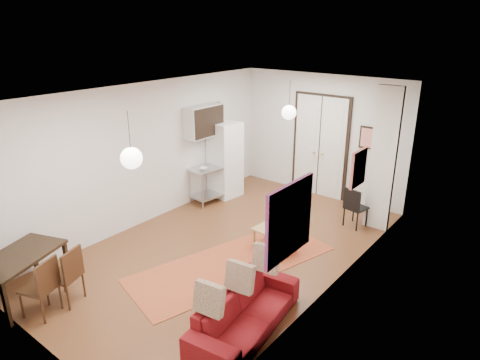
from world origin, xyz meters
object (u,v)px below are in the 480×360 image
Objects in this scene: fridge at (225,160)px; dining_chair_far at (44,280)px; black_side_chair at (358,203)px; kitchen_counter at (213,179)px; dining_table at (18,260)px; sofa at (246,312)px; coffee_table at (275,233)px; dining_chair_near at (68,269)px.

dining_chair_far is (0.87, -5.06, -0.38)m from fridge.
fridge is at bearing 19.20° from black_side_chair.
kitchen_counter is 0.64× the size of fridge.
black_side_chair is (2.95, 5.54, -0.15)m from dining_table.
fridge reaches higher than kitchen_counter.
sofa is 2.32m from coffee_table.
coffee_table is at bearing -24.76° from fridge.
coffee_table is 2.91m from fridge.
dining_chair_far is at bearing 112.16° from sofa.
sofa is 2.92m from dining_chair_far.
kitchen_counter is 1.37× the size of black_side_chair.
sofa is 4.03m from black_side_chair.
sofa is at bearing 93.53° from dining_chair_near.
fridge is 3.27m from black_side_chair.
sofa is 1.08× the size of fridge.
kitchen_counter reaches higher than dining_table.
kitchen_counter is at bearing 156.92° from coffee_table.
sofa is 1.68× the size of kitchen_counter.
dining_chair_near is at bearing 76.92° from black_side_chair.
coffee_table is 4.25m from dining_table.
dining_chair_far reaches higher than coffee_table.
fridge is 2.01× the size of dining_chair_far.
dining_chair_far is at bearing 5.55° from dining_table.
black_side_chair is (3.22, 0.43, -0.41)m from fridge.
fridge reaches higher than dining_table.
fridge is at bearing 95.31° from kitchen_counter.
dining_table is at bearing -120.78° from coffee_table.
dining_table is at bearing 73.62° from black_side_chair.
dining_chair_far is at bearing 78.45° from black_side_chair.
kitchen_counter is at bearing -86.35° from fridge.
black_side_chair is (3.24, 0.85, -0.04)m from kitchen_counter.
black_side_chair is (-0.17, 4.02, 0.21)m from sofa.
dining_table is (-2.17, -3.64, 0.33)m from coffee_table.
black_side_chair is at bearing 137.05° from dining_chair_far.
sofa is 2.31× the size of coffee_table.
dining_chair_far is (-1.57, -3.59, 0.21)m from coffee_table.
dining_table is 1.65× the size of dining_chair_near.
black_side_chair reaches higher than coffee_table.
dining_chair_far is at bearing -71.14° from kitchen_counter.
dining_chair_far is at bearing -19.73° from dining_chair_near.
dining_table is 6.28m from black_side_chair.
coffee_table is at bearing -15.08° from kitchen_counter.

